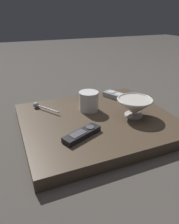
# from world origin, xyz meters

# --- Properties ---
(ground_plane) EXTENTS (6.00, 6.00, 0.00)m
(ground_plane) POSITION_xyz_m (0.00, 0.00, 0.00)
(ground_plane) COLOR #47423D
(table) EXTENTS (0.54, 0.62, 0.05)m
(table) POSITION_xyz_m (0.00, 0.00, 0.02)
(table) COLOR #4C3D2D
(table) RESTS_ON ground
(cereal_bowl) EXTENTS (0.15, 0.15, 0.08)m
(cereal_bowl) POSITION_xyz_m (0.05, 0.15, 0.09)
(cereal_bowl) COLOR beige
(cereal_bowl) RESTS_ON table
(coffee_mug) EXTENTS (0.09, 0.09, 0.09)m
(coffee_mug) POSITION_xyz_m (-0.08, -0.01, 0.09)
(coffee_mug) COLOR white
(coffee_mug) RESTS_ON table
(teaspoon) EXTENTS (0.13, 0.09, 0.03)m
(teaspoon) POSITION_xyz_m (-0.18, -0.21, 0.06)
(teaspoon) COLOR #A3A5B2
(teaspoon) RESTS_ON table
(tv_remote_near) EXTENTS (0.10, 0.16, 0.02)m
(tv_remote_near) POSITION_xyz_m (0.11, -0.11, 0.06)
(tv_remote_near) COLOR black
(tv_remote_near) RESTS_ON table
(tv_remote_far) EXTENTS (0.17, 0.12, 0.03)m
(tv_remote_far) POSITION_xyz_m (-0.15, 0.18, 0.06)
(tv_remote_far) COLOR #9E9EA3
(tv_remote_far) RESTS_ON table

